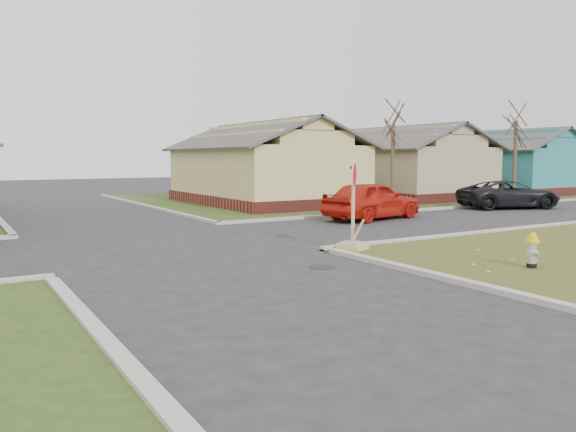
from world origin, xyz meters
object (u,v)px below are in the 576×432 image
red_sedan (372,200)px  stop_sign (353,230)px  dark_pickup (509,194)px  fire_hydrant (532,248)px

red_sedan → stop_sign: bearing=125.9°
red_sedan → dark_pickup: red_sedan is taller
dark_pickup → fire_hydrant: bearing=148.6°
stop_sign → fire_hydrant: bearing=-86.7°
stop_sign → red_sedan: bearing=25.3°
stop_sign → red_sedan: 8.27m
fire_hydrant → dark_pickup: bearing=23.8°
fire_hydrant → red_sedan: (3.76, 10.26, 0.30)m
red_sedan → dark_pickup: bearing=-98.6°
fire_hydrant → stop_sign: (-1.94, 4.27, 0.07)m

